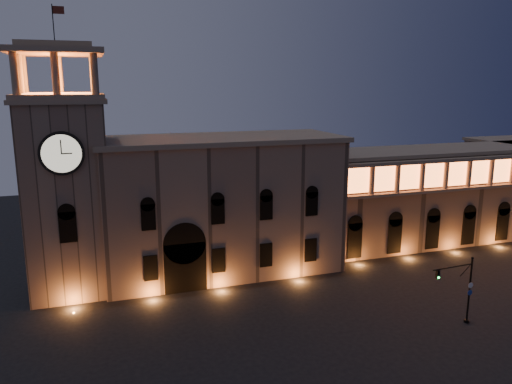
% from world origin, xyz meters
% --- Properties ---
extents(ground, '(160.00, 160.00, 0.00)m').
position_xyz_m(ground, '(0.00, 0.00, 0.00)').
color(ground, black).
rests_on(ground, ground).
extents(government_building, '(30.80, 12.80, 17.60)m').
position_xyz_m(government_building, '(-2.08, 21.93, 8.77)').
color(government_building, '#7B6150').
rests_on(government_building, ground).
extents(clock_tower, '(9.80, 9.80, 32.40)m').
position_xyz_m(clock_tower, '(-20.50, 20.98, 12.50)').
color(clock_tower, '#7B6150').
rests_on(clock_tower, ground).
extents(colonnade_wing, '(40.60, 11.50, 14.50)m').
position_xyz_m(colonnade_wing, '(32.00, 23.92, 7.33)').
color(colonnade_wing, '#775C4C').
rests_on(colonnade_wing, ground).
extents(traffic_light, '(5.19, 0.77, 7.13)m').
position_xyz_m(traffic_light, '(17.13, -0.90, 3.75)').
color(traffic_light, black).
rests_on(traffic_light, ground).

